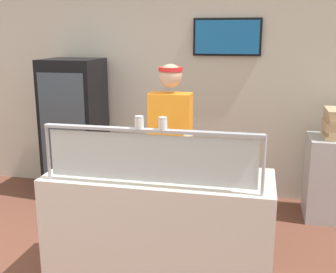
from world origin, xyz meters
TOP-DOWN VIEW (x-y plane):
  - ground_plane at (0.88, 1.00)m, footprint 12.00×12.00m
  - shop_rear_unit at (0.89, 2.49)m, footprint 6.17×0.13m
  - serving_counter at (0.88, 0.34)m, footprint 1.77×0.68m
  - sneeze_guard at (0.88, 0.06)m, footprint 1.59×0.06m
  - pizza_tray at (0.83, 0.39)m, footprint 0.46×0.46m
  - pizza_server at (0.87, 0.37)m, footprint 0.15×0.29m
  - parmesan_shaker at (0.81, 0.06)m, footprint 0.06×0.06m
  - pepper_flake_shaker at (0.98, 0.06)m, footprint 0.06×0.06m
  - worker_figure at (0.84, 0.98)m, footprint 0.41×0.50m
  - drink_fridge at (-0.61, 2.05)m, footprint 0.66×0.66m

SIDE VIEW (x-z plane):
  - ground_plane at x=0.88m, z-range 0.00..0.00m
  - serving_counter at x=0.88m, z-range 0.00..0.95m
  - drink_fridge at x=-0.61m, z-range 0.00..1.73m
  - pizza_tray at x=0.83m, z-range 0.95..0.98m
  - pizza_server at x=0.87m, z-range 0.99..0.99m
  - worker_figure at x=0.84m, z-range 0.13..1.89m
  - sneeze_guard at x=0.88m, z-range 1.01..1.44m
  - shop_rear_unit at x=0.89m, z-range 0.01..2.71m
  - pepper_flake_shaker at x=0.98m, z-range 1.37..1.46m
  - parmesan_shaker at x=0.81m, z-range 1.37..1.46m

